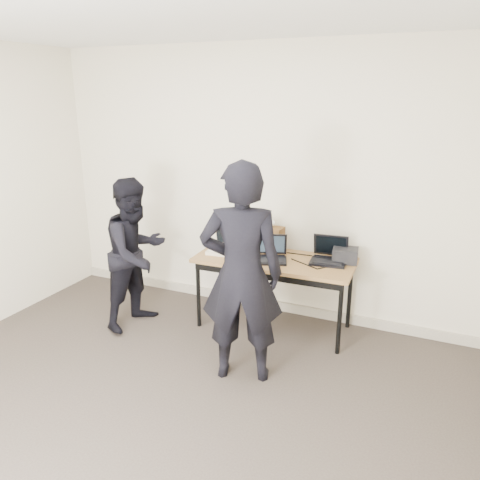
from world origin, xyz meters
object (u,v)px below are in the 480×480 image
Objects in this scene: laptop_center at (271,254)px; equipment_box at (345,255)px; person_observer at (136,253)px; desk at (274,265)px; person_typist at (241,274)px; laptop_beige at (225,247)px; leather_satchel at (265,237)px; laptop_right at (329,256)px.

equipment_box is (0.66, 0.23, 0.01)m from laptop_center.
desk is at bearing -59.63° from person_observer.
equipment_box is 0.13× the size of person_typist.
laptop_beige reaches higher than laptop_center.
equipment_box is at bearing -137.30° from person_typist.
leather_satchel is (-0.15, 0.26, 0.07)m from laptop_center.
leather_satchel is 1.12m from person_typist.
laptop_right is (1.01, 0.14, 0.01)m from laptop_beige.
laptop_center is 0.31m from leather_satchel.
person_typist is at bearing -63.51° from laptop_beige.
laptop_center is (0.49, -0.04, 0.00)m from laptop_beige.
laptop_center is 1.30m from person_observer.
desk is at bearing -163.05° from equipment_box.
laptop_center is at bearing -129.75° from desk.
laptop_beige is 1.16m from equipment_box.
laptop_right is 0.20× the size of person_typist.
person_observer reaches higher than desk.
person_observer is at bearing -161.34° from equipment_box.
desk is 0.85× the size of person_typist.
laptop_center is 0.55m from laptop_right.
person_observer reaches higher than laptop_right.
desk is at bearing -105.72° from person_typist.
person_observer reaches higher than equipment_box.
laptop_right is at bearing -4.66° from leather_satchel.
laptop_beige is 0.94× the size of laptop_right.
laptop_center is at bearing -103.81° from person_typist.
laptop_right is at bearing -60.51° from person_observer.
laptop_right reaches higher than desk.
laptop_center is 1.03× the size of leather_satchel.
equipment_box is at bearing 15.10° from desk.
person_typist is at bearing -76.19° from leather_satchel.
laptop_right is (0.52, 0.18, 0.00)m from laptop_center.
desk is at bearing -49.11° from leather_satchel.
equipment_box is at bearing -60.47° from person_observer.
desk is at bearing -6.68° from laptop_beige.
leather_satchel is 0.21× the size of person_typist.
laptop_right is 1.85m from person_observer.
desk is 4.14× the size of leather_satchel.
person_typist is 1.20× the size of person_observer.
person_typist is 1.38m from person_observer.
leather_satchel is at bearing 126.54° from desk.
laptop_right is at bearing -0.12° from laptop_center.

